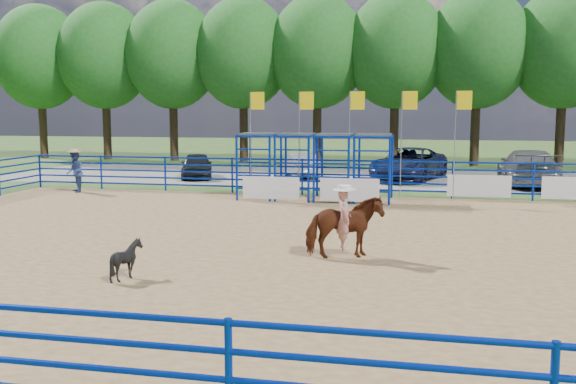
% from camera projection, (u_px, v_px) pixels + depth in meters
% --- Properties ---
extents(ground, '(120.00, 120.00, 0.00)m').
position_uv_depth(ground, '(346.00, 250.00, 16.12)').
color(ground, '#3F5C25').
rests_on(ground, ground).
extents(arena_dirt, '(30.00, 20.00, 0.02)m').
position_uv_depth(arena_dirt, '(346.00, 250.00, 16.12)').
color(arena_dirt, '#94734A').
rests_on(arena_dirt, ground).
extents(gravel_strip, '(40.00, 10.00, 0.01)m').
position_uv_depth(gravel_strip, '(385.00, 179.00, 32.62)').
color(gravel_strip, gray).
rests_on(gravel_strip, ground).
extents(horse_and_rider, '(1.93, 1.34, 2.45)m').
position_uv_depth(horse_and_rider, '(344.00, 222.00, 15.05)').
color(horse_and_rider, '#592711').
rests_on(horse_and_rider, arena_dirt).
extents(calf, '(0.98, 0.95, 0.82)m').
position_uv_depth(calf, '(127.00, 259.00, 13.25)').
color(calf, black).
rests_on(calf, arena_dirt).
extents(spectator_cowboy, '(1.03, 1.08, 1.81)m').
position_uv_depth(spectator_cowboy, '(75.00, 171.00, 27.01)').
color(spectator_cowboy, navy).
rests_on(spectator_cowboy, arena_dirt).
extents(car_a, '(2.65, 4.07, 1.29)m').
position_uv_depth(car_a, '(197.00, 165.00, 32.83)').
color(car_a, black).
rests_on(car_a, gravel_strip).
extents(car_b, '(2.65, 3.96, 1.24)m').
position_uv_depth(car_b, '(301.00, 165.00, 33.37)').
color(car_b, gray).
rests_on(car_b, gravel_strip).
extents(car_c, '(4.16, 6.26, 1.60)m').
position_uv_depth(car_c, '(409.00, 164.00, 31.99)').
color(car_c, '#151A36').
rests_on(car_c, gravel_strip).
extents(car_d, '(2.36, 5.72, 1.66)m').
position_uv_depth(car_d, '(528.00, 167.00, 29.71)').
color(car_d, '#545456').
rests_on(car_d, gravel_strip).
extents(perimeter_fence, '(30.10, 20.10, 1.50)m').
position_uv_depth(perimeter_fence, '(347.00, 221.00, 16.02)').
color(perimeter_fence, '#0729A9').
rests_on(perimeter_fence, ground).
extents(chute_assembly, '(19.32, 2.41, 4.20)m').
position_uv_depth(chute_assembly, '(325.00, 168.00, 24.92)').
color(chute_assembly, '#0729A9').
rests_on(chute_assembly, ground).
extents(treeline, '(56.40, 6.40, 11.24)m').
position_uv_depth(treeline, '(396.00, 45.00, 40.39)').
color(treeline, '#3F2B19').
rests_on(treeline, ground).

